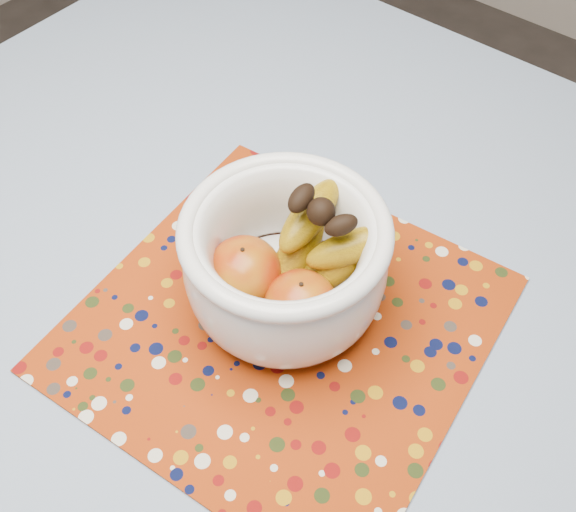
# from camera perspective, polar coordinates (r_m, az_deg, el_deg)

# --- Properties ---
(table) EXTENTS (1.20, 1.20, 0.75)m
(table) POSITION_cam_1_polar(r_m,az_deg,el_deg) (0.95, -4.47, -4.85)
(table) COLOR brown
(table) RESTS_ON ground
(tablecloth) EXTENTS (1.32, 1.32, 0.01)m
(tablecloth) POSITION_cam_1_polar(r_m,az_deg,el_deg) (0.88, -4.80, -1.94)
(tablecloth) COLOR #627FA4
(tablecloth) RESTS_ON table
(placemat) EXTENTS (0.50, 0.50, 0.00)m
(placemat) POSITION_cam_1_polar(r_m,az_deg,el_deg) (0.83, -0.45, -5.67)
(placemat) COLOR #8F2B07
(placemat) RESTS_ON tablecloth
(fruit_bowl) EXTENTS (0.25, 0.24, 0.18)m
(fruit_bowl) POSITION_cam_1_polar(r_m,az_deg,el_deg) (0.78, 0.40, -0.44)
(fruit_bowl) COLOR white
(fruit_bowl) RESTS_ON placemat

